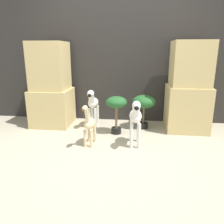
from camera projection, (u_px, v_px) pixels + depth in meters
name	position (u px, v px, depth m)	size (l,w,h in m)	color
ground_plane	(111.00, 150.00, 2.94)	(14.00, 14.00, 0.00)	#B2A88E
wall_back	(120.00, 62.00, 3.98)	(6.40, 0.08, 2.20)	#2D2B28
rock_pillar_left	(51.00, 88.00, 3.80)	(0.66, 0.64, 1.44)	#D1B775
rock_pillar_right	(188.00, 90.00, 3.55)	(0.66, 0.64, 1.44)	#D1B775
zebra_right	(136.00, 117.00, 2.96)	(0.18, 0.48, 0.68)	white
zebra_left	(93.00, 103.00, 3.73)	(0.17, 0.48, 0.68)	white
giraffe_figurine	(89.00, 124.00, 3.02)	(0.16, 0.42, 0.62)	beige
potted_palm_front	(144.00, 104.00, 3.66)	(0.39, 0.39, 0.58)	black
potted_palm_back	(116.00, 106.00, 3.42)	(0.33, 0.33, 0.61)	black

